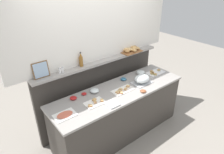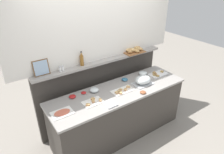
{
  "view_description": "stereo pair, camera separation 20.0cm",
  "coord_description": "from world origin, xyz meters",
  "px_view_note": "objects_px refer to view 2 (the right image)",
  "views": [
    {
      "loc": [
        -1.83,
        -2.11,
        2.61
      ],
      "look_at": [
        -0.08,
        0.1,
        1.12
      ],
      "focal_mm": 32.29,
      "sensor_mm": 36.0,
      "label": 1
    },
    {
      "loc": [
        -1.67,
        -2.22,
        2.61
      ],
      "look_at": [
        -0.08,
        0.1,
        1.12
      ],
      "focal_mm": 32.29,
      "sensor_mm": 36.0,
      "label": 2
    }
  ],
  "objects_px": {
    "condiment_bowl_teal": "(84,93)",
    "pepper_shaker": "(63,68)",
    "glass_bowl_large": "(94,90)",
    "condiment_bowl_red": "(72,96)",
    "sandwich_platter_rear": "(93,102)",
    "napkin_stack": "(110,104)",
    "sandwich_platter_side": "(158,74)",
    "glass_bowl_medium": "(143,73)",
    "bread_basket": "(134,50)",
    "vinegar_bottle_amber": "(82,59)",
    "condiment_bowl_dark": "(143,92)",
    "condiment_bowl_cream": "(125,79)",
    "framed_picture": "(41,68)",
    "sandwich_platter_front": "(122,90)",
    "serving_cloche": "(143,80)",
    "salt_shaker": "(60,69)",
    "cold_cuts_platter": "(62,113)"
  },
  "relations": [
    {
      "from": "sandwich_platter_rear",
      "to": "napkin_stack",
      "type": "relative_size",
      "value": 1.77
    },
    {
      "from": "glass_bowl_large",
      "to": "condiment_bowl_red",
      "type": "height_order",
      "value": "glass_bowl_large"
    },
    {
      "from": "serving_cloche",
      "to": "condiment_bowl_red",
      "type": "distance_m",
      "value": 1.21
    },
    {
      "from": "condiment_bowl_red",
      "to": "bread_basket",
      "type": "bearing_deg",
      "value": 9.54
    },
    {
      "from": "pepper_shaker",
      "to": "condiment_bowl_dark",
      "type": "bearing_deg",
      "value": -36.96
    },
    {
      "from": "sandwich_platter_rear",
      "to": "pepper_shaker",
      "type": "bearing_deg",
      "value": 112.27
    },
    {
      "from": "sandwich_platter_rear",
      "to": "serving_cloche",
      "type": "bearing_deg",
      "value": -0.1
    },
    {
      "from": "serving_cloche",
      "to": "bread_basket",
      "type": "xyz_separation_m",
      "value": [
        0.24,
        0.53,
        0.33
      ]
    },
    {
      "from": "glass_bowl_large",
      "to": "pepper_shaker",
      "type": "distance_m",
      "value": 0.6
    },
    {
      "from": "framed_picture",
      "to": "sandwich_platter_side",
      "type": "bearing_deg",
      "value": -12.88
    },
    {
      "from": "napkin_stack",
      "to": "condiment_bowl_red",
      "type": "bearing_deg",
      "value": 127.44
    },
    {
      "from": "glass_bowl_medium",
      "to": "pepper_shaker",
      "type": "distance_m",
      "value": 1.5
    },
    {
      "from": "cold_cuts_platter",
      "to": "glass_bowl_medium",
      "type": "bearing_deg",
      "value": 8.13
    },
    {
      "from": "sandwich_platter_side",
      "to": "glass_bowl_medium",
      "type": "height_order",
      "value": "glass_bowl_medium"
    },
    {
      "from": "glass_bowl_medium",
      "to": "pepper_shaker",
      "type": "height_order",
      "value": "pepper_shaker"
    },
    {
      "from": "napkin_stack",
      "to": "salt_shaker",
      "type": "distance_m",
      "value": 0.92
    },
    {
      "from": "sandwich_platter_front",
      "to": "sandwich_platter_side",
      "type": "distance_m",
      "value": 0.91
    },
    {
      "from": "glass_bowl_medium",
      "to": "salt_shaker",
      "type": "bearing_deg",
      "value": 169.95
    },
    {
      "from": "vinegar_bottle_amber",
      "to": "framed_picture",
      "type": "height_order",
      "value": "vinegar_bottle_amber"
    },
    {
      "from": "sandwich_platter_side",
      "to": "vinegar_bottle_amber",
      "type": "distance_m",
      "value": 1.47
    },
    {
      "from": "serving_cloche",
      "to": "condiment_bowl_teal",
      "type": "bearing_deg",
      "value": 163.09
    },
    {
      "from": "glass_bowl_large",
      "to": "condiment_bowl_dark",
      "type": "distance_m",
      "value": 0.78
    },
    {
      "from": "condiment_bowl_teal",
      "to": "salt_shaker",
      "type": "distance_m",
      "value": 0.52
    },
    {
      "from": "condiment_bowl_cream",
      "to": "framed_picture",
      "type": "relative_size",
      "value": 0.46
    },
    {
      "from": "condiment_bowl_cream",
      "to": "napkin_stack",
      "type": "bearing_deg",
      "value": -143.54
    },
    {
      "from": "glass_bowl_medium",
      "to": "condiment_bowl_cream",
      "type": "bearing_deg",
      "value": 178.05
    },
    {
      "from": "sandwich_platter_side",
      "to": "salt_shaker",
      "type": "height_order",
      "value": "salt_shaker"
    },
    {
      "from": "glass_bowl_medium",
      "to": "glass_bowl_large",
      "type": "bearing_deg",
      "value": 180.0
    },
    {
      "from": "sandwich_platter_rear",
      "to": "glass_bowl_medium",
      "type": "relative_size",
      "value": 1.89
    },
    {
      "from": "sandwich_platter_front",
      "to": "pepper_shaker",
      "type": "distance_m",
      "value": 1.0
    },
    {
      "from": "glass_bowl_medium",
      "to": "bread_basket",
      "type": "height_order",
      "value": "bread_basket"
    },
    {
      "from": "glass_bowl_large",
      "to": "condiment_bowl_teal",
      "type": "xyz_separation_m",
      "value": [
        -0.17,
        0.04,
        -0.01
      ]
    },
    {
      "from": "condiment_bowl_red",
      "to": "vinegar_bottle_amber",
      "type": "distance_m",
      "value": 0.6
    },
    {
      "from": "pepper_shaker",
      "to": "framed_picture",
      "type": "relative_size",
      "value": 0.37
    },
    {
      "from": "sandwich_platter_rear",
      "to": "glass_bowl_large",
      "type": "distance_m",
      "value": 0.3
    },
    {
      "from": "sandwich_platter_rear",
      "to": "condiment_bowl_dark",
      "type": "distance_m",
      "value": 0.81
    },
    {
      "from": "sandwich_platter_front",
      "to": "condiment_bowl_teal",
      "type": "bearing_deg",
      "value": 152.36
    },
    {
      "from": "condiment_bowl_cream",
      "to": "bread_basket",
      "type": "height_order",
      "value": "bread_basket"
    },
    {
      "from": "cold_cuts_platter",
      "to": "salt_shaker",
      "type": "height_order",
      "value": "salt_shaker"
    },
    {
      "from": "condiment_bowl_teal",
      "to": "vinegar_bottle_amber",
      "type": "xyz_separation_m",
      "value": [
        0.12,
        0.24,
        0.46
      ]
    },
    {
      "from": "glass_bowl_medium",
      "to": "napkin_stack",
      "type": "height_order",
      "value": "glass_bowl_medium"
    },
    {
      "from": "sandwich_platter_rear",
      "to": "condiment_bowl_teal",
      "type": "distance_m",
      "value": 0.3
    },
    {
      "from": "sandwich_platter_side",
      "to": "bread_basket",
      "type": "bearing_deg",
      "value": 119.18
    },
    {
      "from": "sandwich_platter_rear",
      "to": "glass_bowl_large",
      "type": "bearing_deg",
      "value": 56.85
    },
    {
      "from": "cold_cuts_platter",
      "to": "condiment_bowl_red",
      "type": "xyz_separation_m",
      "value": [
        0.28,
        0.28,
        0.01
      ]
    },
    {
      "from": "sandwich_platter_side",
      "to": "framed_picture",
      "type": "bearing_deg",
      "value": 167.12
    },
    {
      "from": "sandwich_platter_rear",
      "to": "sandwich_platter_side",
      "type": "relative_size",
      "value": 0.84
    },
    {
      "from": "sandwich_platter_rear",
      "to": "napkin_stack",
      "type": "distance_m",
      "value": 0.26
    },
    {
      "from": "condiment_bowl_teal",
      "to": "pepper_shaker",
      "type": "xyz_separation_m",
      "value": [
        -0.21,
        0.22,
        0.4
      ]
    },
    {
      "from": "sandwich_platter_rear",
      "to": "napkin_stack",
      "type": "bearing_deg",
      "value": -47.6
    }
  ]
}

